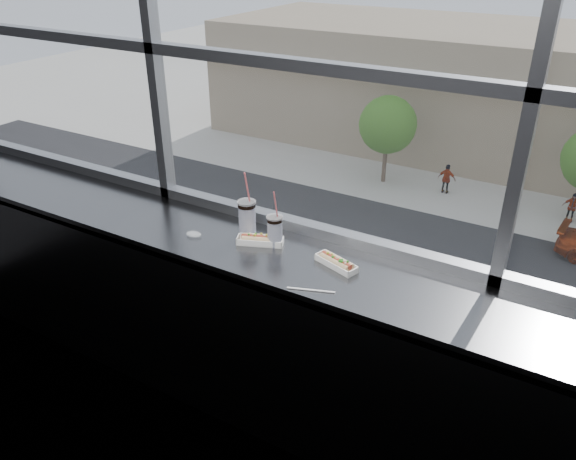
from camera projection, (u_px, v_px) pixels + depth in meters
The scene contains 17 objects.
wall_back_lower at pixel (307, 314), 3.35m from camera, with size 6.00×6.00×0.00m, color black.
counter at pixel (284, 259), 2.90m from camera, with size 6.00×0.55×0.06m, color slate.
counter_fascia at pixel (259, 366), 2.95m from camera, with size 6.00×0.04×1.04m, color slate.
hotdog_tray_left at pixel (260, 240), 2.97m from camera, with size 0.26×0.17×0.06m.
hotdog_tray_right at pixel (336, 262), 2.77m from camera, with size 0.25×0.15×0.06m.
soda_cup_left at pixel (247, 216), 3.03m from camera, with size 0.10×0.10×0.37m.
soda_cup_right at pixel (275, 229), 2.93m from camera, with size 0.09×0.09×0.32m.
loose_straw at pixel (311, 290), 2.59m from camera, with size 0.01×0.01×0.22m, color white.
wrapper at pixel (194, 234), 3.05m from camera, with size 0.09×0.07×0.02m, color silver.
street_asphalt at pixel (525, 289), 24.03m from camera, with size 80.00×10.00×0.06m, color black.
far_sidewalk at pixel (551, 217), 30.15m from camera, with size 80.00×6.00×0.04m, color #B1AEA5.
car_near_b at pixel (328, 263), 23.75m from camera, with size 6.54×2.73×2.18m, color black.
car_near_a at pixel (232, 235), 25.93m from camera, with size 6.73×2.80×2.24m, color white.
car_near_c at pixel (547, 329), 19.93m from camera, with size 6.21×2.59×2.07m, color maroon.
pedestrian_b at pixel (572, 204), 29.26m from camera, with size 0.84×0.63×1.90m, color #66605B.
pedestrian_a at pixel (447, 176), 32.36m from camera, with size 0.94×0.70×2.11m, color #66605B.
tree_left at pixel (388, 125), 32.73m from camera, with size 3.39×3.39×5.30m.
Camera 1 is at (1.27, -0.91, 2.57)m, focal length 35.00 mm.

